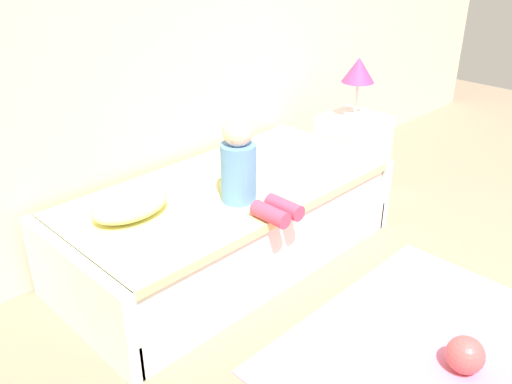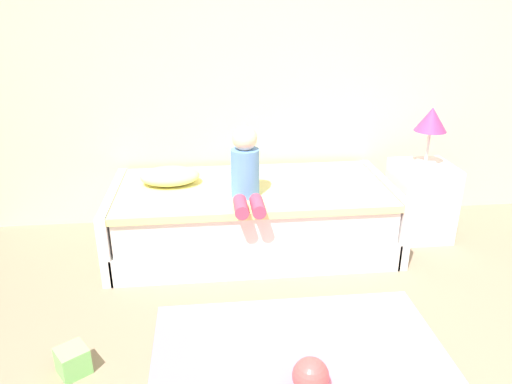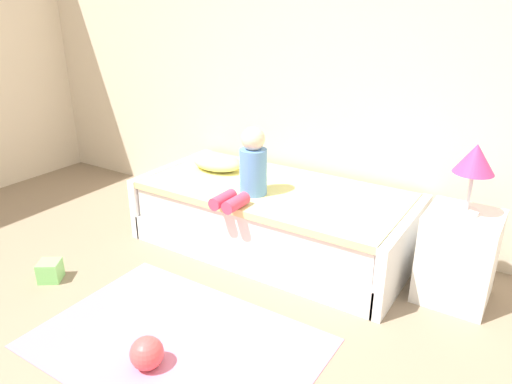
{
  "view_description": "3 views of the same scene",
  "coord_description": "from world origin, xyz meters",
  "px_view_note": "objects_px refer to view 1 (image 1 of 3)",
  "views": [
    {
      "loc": [
        -2.46,
        -0.19,
        1.93
      ],
      "look_at": [
        -0.52,
        1.75,
        0.55
      ],
      "focal_mm": 37.93,
      "sensor_mm": 36.0,
      "label": 1
    },
    {
      "loc": [
        -0.84,
        -1.29,
        1.79
      ],
      "look_at": [
        -0.52,
        1.75,
        0.55
      ],
      "focal_mm": 33.45,
      "sensor_mm": 36.0,
      "label": 2
    },
    {
      "loc": [
        1.19,
        -0.91,
        1.83
      ],
      "look_at": [
        -0.52,
        1.75,
        0.55
      ],
      "focal_mm": 33.48,
      "sensor_mm": 36.0,
      "label": 3
    }
  ],
  "objects_px": {
    "table_lamp": "(358,73)",
    "bed": "(228,223)",
    "child_figure": "(244,170)",
    "pillow": "(130,205)",
    "nightstand": "(351,154)",
    "toy_ball": "(465,355)"
  },
  "relations": [
    {
      "from": "table_lamp",
      "to": "pillow",
      "type": "bearing_deg",
      "value": 178.31
    },
    {
      "from": "nightstand",
      "to": "pillow",
      "type": "xyz_separation_m",
      "value": [
        -1.96,
        0.06,
        0.26
      ]
    },
    {
      "from": "bed",
      "to": "pillow",
      "type": "distance_m",
      "value": 0.7
    },
    {
      "from": "pillow",
      "to": "toy_ball",
      "type": "relative_size",
      "value": 2.41
    },
    {
      "from": "bed",
      "to": "table_lamp",
      "type": "distance_m",
      "value": 1.52
    },
    {
      "from": "bed",
      "to": "child_figure",
      "type": "distance_m",
      "value": 0.52
    },
    {
      "from": "nightstand",
      "to": "child_figure",
      "type": "xyz_separation_m",
      "value": [
        -1.42,
        -0.27,
        0.4
      ]
    },
    {
      "from": "nightstand",
      "to": "child_figure",
      "type": "relative_size",
      "value": 1.18
    },
    {
      "from": "bed",
      "to": "table_lamp",
      "type": "relative_size",
      "value": 4.69
    },
    {
      "from": "child_figure",
      "to": "pillow",
      "type": "bearing_deg",
      "value": 148.74
    },
    {
      "from": "bed",
      "to": "pillow",
      "type": "xyz_separation_m",
      "value": [
        -0.61,
        0.1,
        0.32
      ]
    },
    {
      "from": "table_lamp",
      "to": "toy_ball",
      "type": "height_order",
      "value": "table_lamp"
    },
    {
      "from": "table_lamp",
      "to": "bed",
      "type": "bearing_deg",
      "value": -178.21
    },
    {
      "from": "nightstand",
      "to": "toy_ball",
      "type": "distance_m",
      "value": 2.0
    },
    {
      "from": "child_figure",
      "to": "table_lamp",
      "type": "bearing_deg",
      "value": 10.8
    },
    {
      "from": "table_lamp",
      "to": "child_figure",
      "type": "height_order",
      "value": "table_lamp"
    },
    {
      "from": "table_lamp",
      "to": "pillow",
      "type": "distance_m",
      "value": 2.0
    },
    {
      "from": "toy_ball",
      "to": "child_figure",
      "type": "bearing_deg",
      "value": 98.73
    },
    {
      "from": "bed",
      "to": "nightstand",
      "type": "distance_m",
      "value": 1.35
    },
    {
      "from": "pillow",
      "to": "toy_ball",
      "type": "xyz_separation_m",
      "value": [
        0.74,
        -1.62,
        -0.47
      ]
    },
    {
      "from": "child_figure",
      "to": "toy_ball",
      "type": "bearing_deg",
      "value": -81.27
    },
    {
      "from": "table_lamp",
      "to": "pillow",
      "type": "relative_size",
      "value": 1.02
    }
  ]
}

